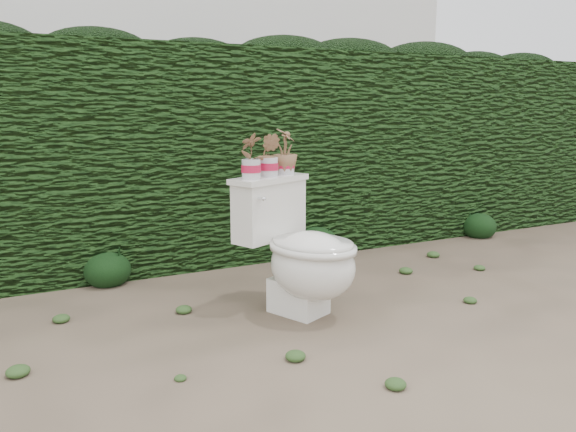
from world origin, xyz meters
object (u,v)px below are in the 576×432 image
toilet (301,254)px  potted_plant_center (269,156)px  potted_plant_right (285,153)px  potted_plant_left (251,157)px

toilet → potted_plant_center: potted_plant_center is taller
toilet → potted_plant_right: potted_plant_right is taller
potted_plant_center → potted_plant_right: bearing=61.5°
potted_plant_right → toilet: bearing=-161.4°
potted_plant_left → potted_plant_right: 0.30m
potted_plant_left → potted_plant_center: bearing=-170.5°
toilet → potted_plant_center: size_ratio=3.45×
toilet → potted_plant_left: potted_plant_left is taller
potted_plant_center → potted_plant_right: 0.15m
toilet → potted_plant_left: 0.61m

